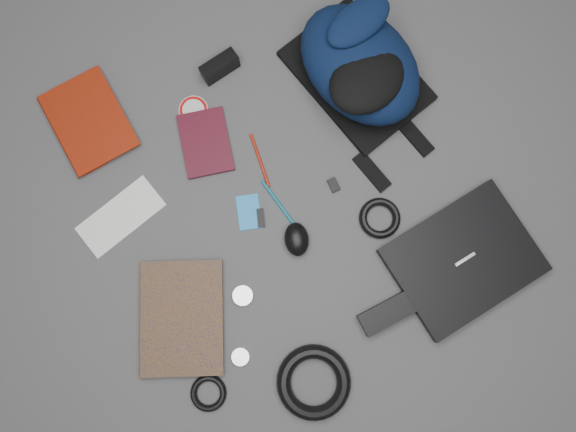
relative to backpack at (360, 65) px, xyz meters
name	(u,v)px	position (x,y,z in m)	size (l,w,h in m)	color
ground	(288,217)	(-0.33, -0.28, -0.09)	(4.00, 4.00, 0.00)	#4F4F51
backpack	(360,65)	(0.00, 0.00, 0.00)	(0.28, 0.41, 0.17)	black
laptop	(463,260)	(0.04, -0.57, -0.07)	(0.36, 0.28, 0.04)	black
textbook_red	(58,138)	(-0.82, 0.17, -0.07)	(0.19, 0.26, 0.03)	maroon
comic_book	(140,319)	(-0.79, -0.37, -0.07)	(0.22, 0.30, 0.02)	#9C610B
envelope	(121,217)	(-0.74, -0.10, -0.08)	(0.23, 0.10, 0.00)	white
dvd_case	(206,143)	(-0.46, -0.01, -0.08)	(0.13, 0.18, 0.01)	#390B15
compact_camera	(220,67)	(-0.34, 0.17, -0.06)	(0.11, 0.04, 0.06)	black
sticker_disc	(193,110)	(-0.45, 0.10, -0.08)	(0.08, 0.08, 0.00)	silver
pen_teal	(278,203)	(-0.34, -0.24, -0.08)	(0.01, 0.01, 0.15)	#0D627A
pen_red	(260,160)	(-0.34, -0.11, -0.08)	(0.01, 0.01, 0.15)	#A31A0C
id_badge	(249,212)	(-0.42, -0.23, -0.08)	(0.06, 0.09, 0.00)	#1B83D1
usb_black	(261,218)	(-0.40, -0.26, -0.08)	(0.02, 0.05, 0.01)	black
key_fob	(334,185)	(-0.18, -0.25, -0.08)	(0.02, 0.04, 0.01)	black
mouse	(297,239)	(-0.34, -0.35, -0.06)	(0.06, 0.09, 0.05)	black
headphone_left	(243,296)	(-0.52, -0.43, -0.08)	(0.05, 0.05, 0.01)	silver
headphone_right	(240,357)	(-0.59, -0.57, -0.08)	(0.05, 0.05, 0.01)	silver
cable_coil	(380,218)	(-0.11, -0.39, -0.08)	(0.11, 0.11, 0.02)	black
power_brick	(386,314)	(-0.20, -0.62, -0.07)	(0.14, 0.06, 0.03)	black
power_cord_coil	(314,382)	(-0.44, -0.70, -0.07)	(0.19, 0.19, 0.04)	black
earbud_coil	(208,393)	(-0.70, -0.62, -0.08)	(0.09, 0.09, 0.02)	black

